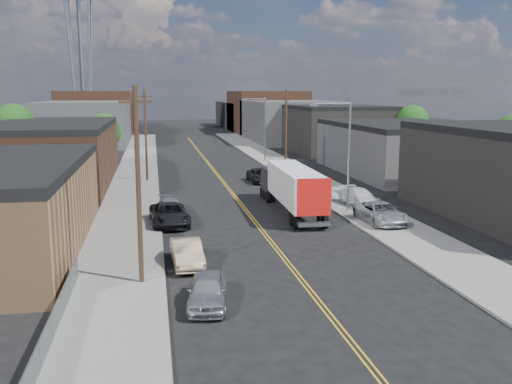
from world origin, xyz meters
name	(u,v)px	position (x,y,z in m)	size (l,w,h in m)	color
ground	(208,163)	(0.00, 60.00, 0.00)	(260.00, 260.00, 0.00)	black
centerline	(221,179)	(0.00, 45.00, 0.01)	(0.32, 120.00, 0.01)	gold
sidewalk_left	(135,181)	(-9.50, 45.00, 0.07)	(5.00, 140.00, 0.15)	slate
sidewalk_right	(302,176)	(9.50, 45.00, 0.07)	(5.00, 140.00, 0.15)	slate
warehouse_brown	(51,154)	(-18.00, 44.00, 3.30)	(12.00, 26.00, 6.60)	#512F20
industrial_right_b	(401,148)	(22.00, 46.00, 3.05)	(14.00, 24.00, 6.10)	#343437
industrial_right_c	(334,129)	(22.00, 72.00, 3.80)	(14.00, 22.00, 7.60)	black
skyline_left_a	(86,123)	(-20.00, 95.00, 4.00)	(16.00, 30.00, 8.00)	#343437
skyline_right_a	(290,121)	(20.00, 95.00, 4.00)	(16.00, 30.00, 8.00)	#343437
skyline_left_b	(98,113)	(-20.00, 120.00, 5.00)	(16.00, 26.00, 10.00)	#512F20
skyline_right_b	(266,112)	(20.00, 120.00, 5.00)	(16.00, 26.00, 10.00)	#512F20
skyline_left_c	(105,116)	(-20.00, 140.00, 3.50)	(16.00, 40.00, 7.00)	black
skyline_right_c	(252,115)	(20.00, 140.00, 3.50)	(16.00, 40.00, 7.00)	black
streetlight_near	(344,148)	(7.60, 25.00, 5.33)	(3.39, 0.25, 9.00)	gray
streetlight_far	(262,124)	(7.60, 60.00, 5.33)	(3.39, 0.25, 9.00)	gray
utility_pole_left_near	(138,185)	(-8.20, 10.00, 5.14)	(1.60, 0.26, 10.00)	black
utility_pole_left_far	(146,135)	(-8.20, 45.00, 5.14)	(1.60, 0.26, 10.00)	black
utility_pole_right	(286,131)	(8.20, 48.00, 5.14)	(1.60, 0.26, 10.00)	black
chainlink_fence	(52,328)	(-11.50, 3.50, 0.66)	(0.05, 16.00, 1.22)	slate
tree_left_mid	(14,127)	(-23.94, 55.00, 5.48)	(5.10, 5.04, 8.37)	black
tree_left_far	(104,130)	(-13.94, 62.00, 4.57)	(4.35, 4.20, 6.97)	black
tree_right_far	(413,124)	(30.06, 60.00, 5.18)	(4.85, 4.76, 7.91)	black
semi_truck	(290,185)	(3.54, 26.43, 2.15)	(2.78, 14.50, 3.78)	silver
car_left_a	(207,291)	(-5.19, 6.42, 0.74)	(1.74, 4.33, 1.48)	#9FA0A4
car_left_b	(187,253)	(-5.73, 12.77, 0.75)	(1.59, 4.56, 1.50)	#9A8265
car_left_c	(169,214)	(-6.40, 23.12, 0.80)	(2.66, 5.76, 1.60)	black
car_left_d	(170,208)	(-6.25, 26.00, 0.71)	(1.99, 4.89, 1.42)	#95989A
car_right_lot_a	(381,213)	(8.96, 20.43, 0.91)	(2.51, 5.44, 1.51)	#BBBDC0
car_right_lot_b	(360,197)	(9.79, 27.07, 0.87)	(2.01, 4.95, 1.44)	silver
car_right_lot_c	(294,170)	(8.20, 43.93, 0.98)	(1.95, 4.84, 1.65)	black
car_ahead_truck	(261,175)	(4.06, 42.00, 0.75)	(2.48, 5.37, 1.49)	black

